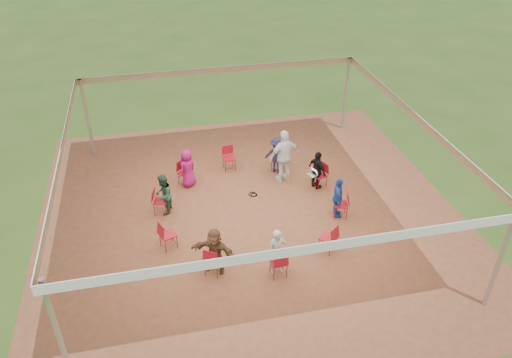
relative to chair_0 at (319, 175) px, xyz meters
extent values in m
plane|color=#2F4D18|center=(-2.63, -1.03, -0.45)|extent=(80.00, 80.00, 0.00)
plane|color=brown|center=(-2.63, -1.03, -0.44)|extent=(13.00, 13.00, 0.00)
cylinder|color=#B2B2B7|center=(-7.63, -6.03, 1.05)|extent=(0.12, 0.12, 3.00)
cylinder|color=#B2B2B7|center=(-7.63, 3.97, 1.05)|extent=(0.12, 0.12, 3.00)
cylinder|color=#B2B2B7|center=(2.37, -6.03, 1.05)|extent=(0.12, 0.12, 3.00)
cylinder|color=#B2B2B7|center=(2.37, 3.97, 1.05)|extent=(0.12, 0.12, 3.00)
plane|color=white|center=(-2.63, -1.03, 2.55)|extent=(10.30, 10.30, 0.00)
cube|color=white|center=(-2.63, -6.18, 2.43)|extent=(10.30, 0.03, 0.24)
cube|color=white|center=(-2.63, 4.12, 2.43)|extent=(10.30, 0.03, 0.24)
cube|color=white|center=(-7.78, -1.03, 2.43)|extent=(0.03, 10.30, 0.24)
cube|color=white|center=(2.52, -1.03, 2.43)|extent=(0.03, 10.30, 0.24)
imported|color=black|center=(-0.11, -0.04, 0.24)|extent=(0.68, 0.90, 1.37)
imported|color=#1C1A3B|center=(-1.17, 1.25, 0.24)|extent=(0.98, 0.85, 1.37)
imported|color=#96105C|center=(-4.35, 1.05, 0.24)|extent=(0.76, 0.72, 1.37)
imported|color=#254534|center=(-5.24, -0.35, 0.24)|extent=(0.54, 0.74, 1.37)
imported|color=brown|center=(-4.08, -3.31, 0.24)|extent=(1.33, 1.09, 1.37)
imported|color=#AEA89A|center=(-2.46, -3.73, 0.24)|extent=(0.52, 0.36, 1.37)
imported|color=#214493|center=(-0.01, -1.71, 0.24)|extent=(0.60, 0.88, 1.37)
imported|color=silver|center=(-1.07, 0.65, 0.52)|extent=(1.22, 0.80, 1.92)
torus|color=black|center=(-2.33, 0.00, -0.43)|extent=(0.35, 0.35, 0.03)
torus|color=black|center=(-2.29, -0.04, -0.43)|extent=(0.28, 0.28, 0.03)
cube|color=#B7B7BC|center=(-0.32, -0.12, 0.14)|extent=(0.31, 0.37, 0.01)
cube|color=#B7B7BC|center=(-0.22, -0.09, 0.25)|extent=(0.18, 0.32, 0.20)
cube|color=#CCE0FF|center=(-0.22, -0.09, 0.25)|extent=(0.15, 0.27, 0.17)
camera|label=1|loc=(-5.22, -13.42, 9.09)|focal=35.00mm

